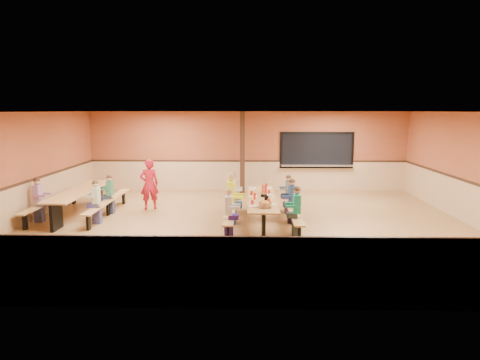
{
  "coord_description": "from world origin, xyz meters",
  "views": [
    {
      "loc": [
        0.05,
        -11.2,
        3.04
      ],
      "look_at": [
        -0.2,
        0.35,
        1.15
      ],
      "focal_mm": 32.0,
      "sensor_mm": 36.0,
      "label": 1
    }
  ],
  "objects": [
    {
      "name": "cafeteria_table_second",
      "position": [
        -4.89,
        0.9,
        0.53
      ],
      "size": [
        1.91,
        3.7,
        0.74
      ],
      "color": "tan",
      "rests_on": "ground"
    },
    {
      "name": "chip_bowl",
      "position": [
        0.44,
        -1.22,
        0.81
      ],
      "size": [
        0.32,
        0.32,
        0.15
      ],
      "primitive_type": null,
      "color": "orange",
      "rests_on": "cafeteria_table_main"
    },
    {
      "name": "seated_adult_yellow",
      "position": [
        -0.44,
        0.04,
        0.69
      ],
      "size": [
        0.45,
        0.37,
        1.38
      ],
      "primitive_type": null,
      "color": "#EFF31B",
      "rests_on": "ground"
    },
    {
      "name": "place_settings",
      "position": [
        0.39,
        0.01,
        0.8
      ],
      "size": [
        0.65,
        3.3,
        0.11
      ],
      "primitive_type": null,
      "color": "beige",
      "rests_on": "cafeteria_table_main"
    },
    {
      "name": "seated_child_navy_right",
      "position": [
        1.21,
        0.18,
        0.6
      ],
      "size": [
        0.36,
        0.3,
        1.19
      ],
      "primitive_type": null,
      "color": "navy",
      "rests_on": "ground"
    },
    {
      "name": "seated_child_white_left",
      "position": [
        -0.44,
        -1.21,
        0.59
      ],
      "size": [
        0.36,
        0.29,
        1.19
      ],
      "primitive_type": null,
      "color": "silver",
      "rests_on": "ground"
    },
    {
      "name": "seated_child_teal_right",
      "position": [
        1.21,
        -1.03,
        0.6
      ],
      "size": [
        0.37,
        0.3,
        1.21
      ],
      "primitive_type": null,
      "color": "#1B9370",
      "rests_on": "ground"
    },
    {
      "name": "cafeteria_table_main",
      "position": [
        0.39,
        0.01,
        0.53
      ],
      "size": [
        1.91,
        3.7,
        0.74
      ],
      "color": "tan",
      "rests_on": "ground"
    },
    {
      "name": "punch_pitcher",
      "position": [
        0.48,
        0.66,
        0.85
      ],
      "size": [
        0.16,
        0.16,
        0.22
      ],
      "primitive_type": "cylinder",
      "color": "red",
      "rests_on": "cafeteria_table_main"
    },
    {
      "name": "seated_child_grey_left",
      "position": [
        -0.44,
        1.11,
        0.61
      ],
      "size": [
        0.37,
        0.3,
        1.21
      ],
      "primitive_type": null,
      "color": "beige",
      "rests_on": "ground"
    },
    {
      "name": "seated_child_green_sec",
      "position": [
        -4.07,
        1.12,
        0.57
      ],
      "size": [
        0.33,
        0.27,
        1.14
      ],
      "primitive_type": null,
      "color": "#2D6D49",
      "rests_on": "ground"
    },
    {
      "name": "seated_child_char_right",
      "position": [
        1.21,
        1.27,
        0.57
      ],
      "size": [
        0.33,
        0.27,
        1.13
      ],
      "primitive_type": null,
      "color": "#4B5356",
      "rests_on": "ground"
    },
    {
      "name": "ground",
      "position": [
        0.0,
        0.0,
        0.0
      ],
      "size": [
        12.0,
        12.0,
        0.0
      ],
      "primitive_type": "plane",
      "color": "brown",
      "rests_on": "ground"
    },
    {
      "name": "condiment_ketchup",
      "position": [
        0.2,
        -0.28,
        0.82
      ],
      "size": [
        0.06,
        0.06,
        0.17
      ],
      "primitive_type": "cylinder",
      "color": "#B2140F",
      "rests_on": "cafeteria_table_main"
    },
    {
      "name": "standing_woman",
      "position": [
        -3.03,
        1.73,
        0.78
      ],
      "size": [
        0.67,
        0.56,
        1.56
      ],
      "primitive_type": "imported",
      "rotation": [
        0.0,
        0.0,
        3.52
      ],
      "color": "#B51424",
      "rests_on": "ground"
    },
    {
      "name": "table_paddle",
      "position": [
        0.45,
        0.1,
        0.88
      ],
      "size": [
        0.16,
        0.16,
        0.56
      ],
      "color": "black",
      "rests_on": "cafeteria_table_main"
    },
    {
      "name": "seated_child_tan_sec",
      "position": [
        -4.07,
        -0.01,
        0.59
      ],
      "size": [
        0.35,
        0.29,
        1.17
      ],
      "primitive_type": null,
      "color": "#A7A686",
      "rests_on": "ground"
    },
    {
      "name": "kitchen_pass_through",
      "position": [
        2.6,
        4.96,
        1.49
      ],
      "size": [
        2.78,
        0.28,
        1.38
      ],
      "color": "black",
      "rests_on": "ground"
    },
    {
      "name": "condiment_mustard",
      "position": [
        0.18,
        -0.22,
        0.82
      ],
      "size": [
        0.06,
        0.06,
        0.17
      ],
      "primitive_type": "cylinder",
      "color": "yellow",
      "rests_on": "cafeteria_table_main"
    },
    {
      "name": "napkin_dispenser",
      "position": [
        0.5,
        -0.45,
        0.8
      ],
      "size": [
        0.1,
        0.14,
        0.13
      ],
      "primitive_type": "cube",
      "color": "black",
      "rests_on": "cafeteria_table_main"
    },
    {
      "name": "structural_post",
      "position": [
        -0.2,
        4.4,
        1.5
      ],
      "size": [
        0.18,
        0.18,
        3.0
      ],
      "primitive_type": "cube",
      "color": "black",
      "rests_on": "ground"
    },
    {
      "name": "seated_child_purple_sec",
      "position": [
        -5.72,
        0.12,
        0.61
      ],
      "size": [
        0.37,
        0.31,
        1.22
      ],
      "primitive_type": null,
      "color": "#A06A91",
      "rests_on": "ground"
    },
    {
      "name": "room_envelope",
      "position": [
        0.0,
        0.0,
        0.69
      ],
      "size": [
        12.04,
        10.04,
        3.02
      ],
      "color": "#9B4D2D",
      "rests_on": "ground"
    }
  ]
}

